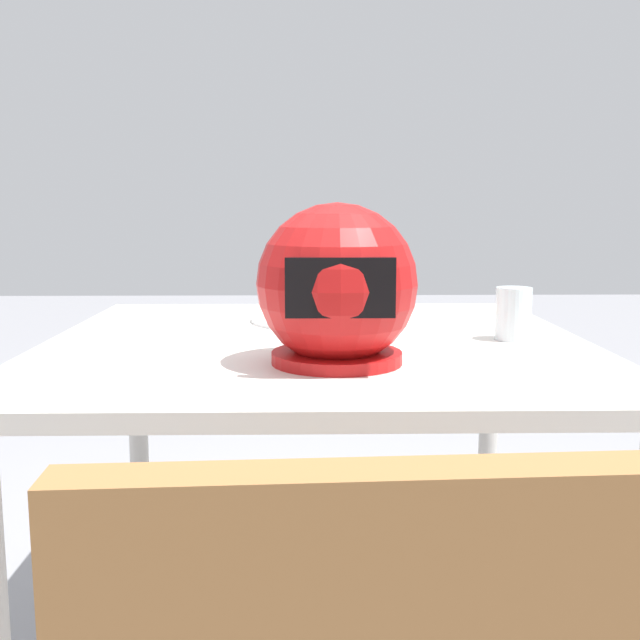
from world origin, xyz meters
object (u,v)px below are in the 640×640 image
object	(u,v)px
dining_table	(317,378)
motorcycle_helmet	(337,287)
pizza	(325,310)
drinking_glass	(513,314)

from	to	relation	value
dining_table	motorcycle_helmet	size ratio (longest dim) A/B	3.99
pizza	motorcycle_helmet	size ratio (longest dim) A/B	0.97
dining_table	drinking_glass	world-z (taller)	drinking_glass
dining_table	motorcycle_helmet	world-z (taller)	motorcycle_helmet
motorcycle_helmet	dining_table	bearing A→B (deg)	-82.63
dining_table	pizza	world-z (taller)	pizza
dining_table	pizza	distance (m)	0.26
motorcycle_helmet	drinking_glass	xyz separation A→B (m)	(-0.36, -0.22, -0.08)
dining_table	drinking_glass	size ratio (longest dim) A/B	10.27
pizza	dining_table	bearing A→B (deg)	84.88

